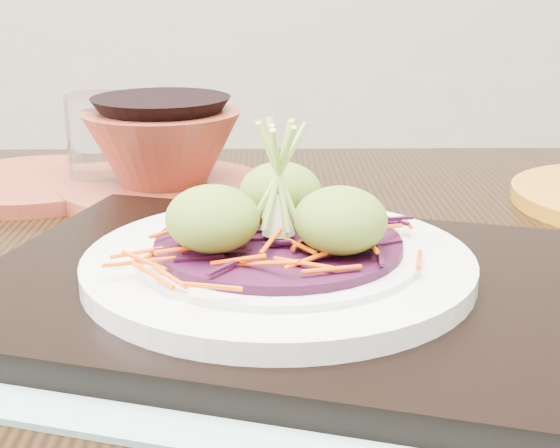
{
  "coord_description": "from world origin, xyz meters",
  "views": [
    {
      "loc": [
        0.04,
        -0.38,
        0.95
      ],
      "look_at": [
        0.02,
        0.07,
        0.8
      ],
      "focal_mm": 50.0,
      "sensor_mm": 36.0,
      "label": 1
    }
  ],
  "objects_px": {
    "terracotta_bowl_set": "(164,159)",
    "water_glass": "(102,142)",
    "dining_table": "(221,425)",
    "terracotta_side_plate": "(37,184)",
    "white_plate": "(279,262)",
    "serving_tray": "(279,287)"
  },
  "relations": [
    {
      "from": "terracotta_bowl_set",
      "to": "water_glass",
      "type": "bearing_deg",
      "value": 156.76
    },
    {
      "from": "dining_table",
      "to": "terracotta_side_plate",
      "type": "xyz_separation_m",
      "value": [
        -0.19,
        0.22,
        0.11
      ]
    },
    {
      "from": "white_plate",
      "to": "water_glass",
      "type": "distance_m",
      "value": 0.31
    },
    {
      "from": "dining_table",
      "to": "serving_tray",
      "type": "bearing_deg",
      "value": -34.99
    },
    {
      "from": "terracotta_side_plate",
      "to": "terracotta_bowl_set",
      "type": "xyz_separation_m",
      "value": [
        0.12,
        -0.02,
        0.03
      ]
    },
    {
      "from": "serving_tray",
      "to": "terracotta_side_plate",
      "type": "distance_m",
      "value": 0.34
    },
    {
      "from": "dining_table",
      "to": "terracotta_bowl_set",
      "type": "relative_size",
      "value": 5.59
    },
    {
      "from": "serving_tray",
      "to": "white_plate",
      "type": "bearing_deg",
      "value": 159.43
    },
    {
      "from": "serving_tray",
      "to": "terracotta_bowl_set",
      "type": "bearing_deg",
      "value": 128.97
    },
    {
      "from": "white_plate",
      "to": "terracotta_bowl_set",
      "type": "height_order",
      "value": "terracotta_bowl_set"
    },
    {
      "from": "terracotta_bowl_set",
      "to": "terracotta_side_plate",
      "type": "bearing_deg",
      "value": 171.77
    },
    {
      "from": "terracotta_side_plate",
      "to": "terracotta_bowl_set",
      "type": "relative_size",
      "value": 0.8
    },
    {
      "from": "serving_tray",
      "to": "terracotta_bowl_set",
      "type": "relative_size",
      "value": 1.57
    },
    {
      "from": "terracotta_side_plate",
      "to": "water_glass",
      "type": "distance_m",
      "value": 0.07
    },
    {
      "from": "serving_tray",
      "to": "terracotta_bowl_set",
      "type": "distance_m",
      "value": 0.25
    },
    {
      "from": "serving_tray",
      "to": "water_glass",
      "type": "distance_m",
      "value": 0.31
    },
    {
      "from": "serving_tray",
      "to": "dining_table",
      "type": "bearing_deg",
      "value": 161.4
    },
    {
      "from": "dining_table",
      "to": "terracotta_side_plate",
      "type": "relative_size",
      "value": 6.97
    },
    {
      "from": "dining_table",
      "to": "water_glass",
      "type": "relative_size",
      "value": 14.51
    },
    {
      "from": "white_plate",
      "to": "water_glass",
      "type": "relative_size",
      "value": 2.65
    },
    {
      "from": "serving_tray",
      "to": "terracotta_side_plate",
      "type": "relative_size",
      "value": 1.96
    },
    {
      "from": "dining_table",
      "to": "terracotta_bowl_set",
      "type": "height_order",
      "value": "terracotta_bowl_set"
    }
  ]
}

